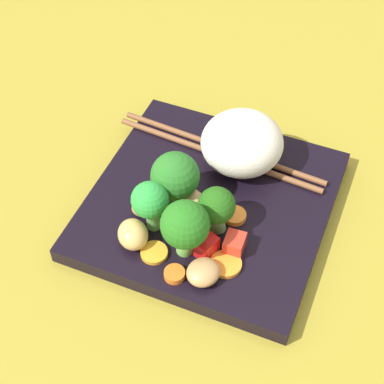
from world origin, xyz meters
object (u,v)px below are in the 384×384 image
object	(u,v)px
rice_mound	(242,143)
chopstick_pair	(220,151)
square_plate	(210,204)
broccoli_floret_1	(217,207)
carrot_slice_2	(154,253)

from	to	relation	value
rice_mound	chopstick_pair	world-z (taller)	rice_mound
rice_mound	chopstick_pair	distance (cm)	4.03
square_plate	broccoli_floret_1	bearing A→B (deg)	118.02
square_plate	chopstick_pair	bearing A→B (deg)	-80.18
rice_mound	broccoli_floret_1	size ratio (longest dim) A/B	1.63
chopstick_pair	carrot_slice_2	bearing A→B (deg)	90.19
rice_mound	carrot_slice_2	bearing A→B (deg)	73.65
broccoli_floret_1	chopstick_pair	xyz separation A→B (cm)	(2.97, -10.19, -2.92)
square_plate	broccoli_floret_1	world-z (taller)	broccoli_floret_1
broccoli_floret_1	chopstick_pair	size ratio (longest dim) A/B	0.22
rice_mound	square_plate	bearing A→B (deg)	76.21
broccoli_floret_1	carrot_slice_2	size ratio (longest dim) A/B	2.03
carrot_slice_2	broccoli_floret_1	bearing A→B (deg)	-131.23
chopstick_pair	broccoli_floret_1	bearing A→B (deg)	112.50
chopstick_pair	square_plate	bearing A→B (deg)	106.06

